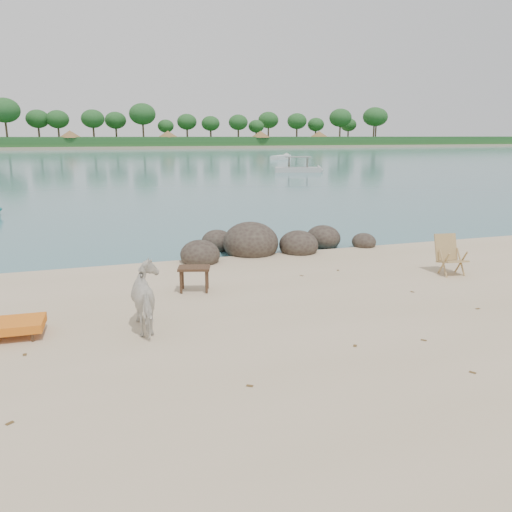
{
  "coord_description": "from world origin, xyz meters",
  "views": [
    {
      "loc": [
        -2.96,
        -7.73,
        3.47
      ],
      "look_at": [
        0.16,
        2.0,
        1.0
      ],
      "focal_mm": 35.0,
      "sensor_mm": 36.0,
      "label": 1
    }
  ],
  "objects_px": {
    "boulders": "(264,244)",
    "deck_chair": "(453,257)",
    "cow": "(150,299)",
    "side_table": "(194,280)"
  },
  "relations": [
    {
      "from": "boulders",
      "to": "cow",
      "type": "distance_m",
      "value": 6.67
    },
    {
      "from": "side_table",
      "to": "deck_chair",
      "type": "xyz_separation_m",
      "value": [
        6.49,
        -0.61,
        0.21
      ]
    },
    {
      "from": "boulders",
      "to": "deck_chair",
      "type": "bearing_deg",
      "value": -47.2
    },
    {
      "from": "boulders",
      "to": "deck_chair",
      "type": "relative_size",
      "value": 6.35
    },
    {
      "from": "deck_chair",
      "to": "cow",
      "type": "bearing_deg",
      "value": -162.52
    },
    {
      "from": "cow",
      "to": "deck_chair",
      "type": "xyz_separation_m",
      "value": [
        7.68,
        1.34,
        -0.09
      ]
    },
    {
      "from": "deck_chair",
      "to": "side_table",
      "type": "bearing_deg",
      "value": -177.76
    },
    {
      "from": "cow",
      "to": "deck_chair",
      "type": "bearing_deg",
      "value": -174.37
    },
    {
      "from": "cow",
      "to": "deck_chair",
      "type": "distance_m",
      "value": 7.8
    },
    {
      "from": "side_table",
      "to": "deck_chair",
      "type": "bearing_deg",
      "value": 10.68
    }
  ]
}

